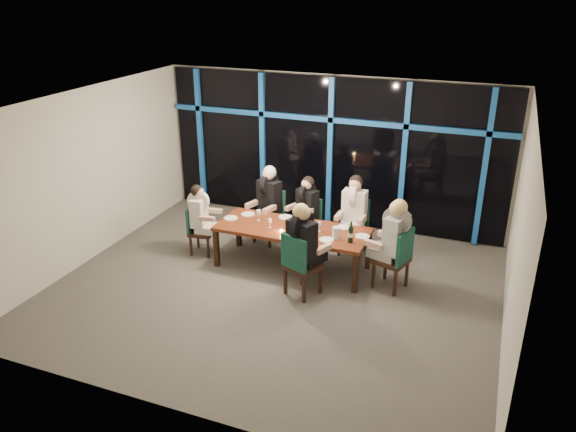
{
  "coord_description": "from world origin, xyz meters",
  "views": [
    {
      "loc": [
        3.09,
        -7.34,
        4.67
      ],
      "look_at": [
        0.0,
        0.6,
        1.05
      ],
      "focal_mm": 35.0,
      "sensor_mm": 36.0,
      "label": 1
    }
  ],
  "objects": [
    {
      "name": "room",
      "position": [
        0.0,
        0.0,
        2.02
      ],
      "size": [
        7.04,
        7.0,
        3.02
      ],
      "color": "#5B5751",
      "rests_on": "ground"
    },
    {
      "name": "window_wall",
      "position": [
        0.01,
        2.93,
        1.55
      ],
      "size": [
        6.86,
        0.43,
        2.94
      ],
      "color": "black",
      "rests_on": "ground"
    },
    {
      "name": "dining_table",
      "position": [
        0.0,
        0.8,
        0.68
      ],
      "size": [
        2.6,
        1.0,
        0.75
      ],
      "color": "maroon",
      "rests_on": "ground"
    },
    {
      "name": "chair_far_left",
      "position": [
        -0.77,
        1.69,
        0.57
      ],
      "size": [
        0.59,
        0.59,
        1.03
      ],
      "rotation": [
        0.0,
        0.0,
        -0.29
      ],
      "color": "black",
      "rests_on": "ground"
    },
    {
      "name": "chair_far_mid",
      "position": [
        -0.05,
        1.78,
        0.52
      ],
      "size": [
        0.56,
        0.56,
        0.93
      ],
      "rotation": [
        0.0,
        0.0,
        -0.37
      ],
      "color": "black",
      "rests_on": "ground"
    },
    {
      "name": "chair_far_right",
      "position": [
        0.83,
        1.79,
        0.57
      ],
      "size": [
        0.48,
        0.48,
        1.01
      ],
      "rotation": [
        0.0,
        0.0,
        -0.02
      ],
      "color": "black",
      "rests_on": "ground"
    },
    {
      "name": "chair_end_left",
      "position": [
        -1.79,
        0.71,
        0.5
      ],
      "size": [
        0.47,
        0.47,
        0.9
      ],
      "rotation": [
        0.0,
        0.0,
        1.7
      ],
      "color": "black",
      "rests_on": "ground"
    },
    {
      "name": "chair_end_right",
      "position": [
        1.82,
        0.7,
        0.59
      ],
      "size": [
        0.62,
        0.62,
        1.06
      ],
      "rotation": [
        0.0,
        0.0,
        4.41
      ],
      "color": "black",
      "rests_on": "ground"
    },
    {
      "name": "chair_near_mid",
      "position": [
        0.44,
        -0.06,
        0.6
      ],
      "size": [
        0.65,
        0.65,
        1.07
      ],
      "rotation": [
        0.0,
        0.0,
        2.75
      ],
      "color": "black",
      "rests_on": "ground"
    },
    {
      "name": "diner_far_left",
      "position": [
        -0.79,
        1.6,
        0.98
      ],
      "size": [
        0.6,
        0.7,
        1.0
      ],
      "rotation": [
        0.0,
        0.0,
        -0.29
      ],
      "color": "black",
      "rests_on": "ground"
    },
    {
      "name": "diner_far_mid",
      "position": [
        -0.07,
        1.71,
        0.89
      ],
      "size": [
        0.57,
        0.64,
        0.91
      ],
      "rotation": [
        0.0,
        0.0,
        -0.37
      ],
      "color": "black",
      "rests_on": "ground"
    },
    {
      "name": "diner_far_right",
      "position": [
        0.83,
        1.71,
        0.97
      ],
      "size": [
        0.51,
        0.63,
        0.99
      ],
      "rotation": [
        0.0,
        0.0,
        -0.02
      ],
      "color": "white",
      "rests_on": "ground"
    },
    {
      "name": "diner_end_left",
      "position": [
        -1.72,
        0.72,
        0.86
      ],
      "size": [
        0.59,
        0.48,
        0.88
      ],
      "rotation": [
        0.0,
        0.0,
        1.7
      ],
      "color": "white",
      "rests_on": "ground"
    },
    {
      "name": "diner_end_right",
      "position": [
        1.74,
        0.72,
        1.01
      ],
      "size": [
        0.72,
        0.62,
        1.03
      ],
      "rotation": [
        0.0,
        0.0,
        4.41
      ],
      "color": "black",
      "rests_on": "ground"
    },
    {
      "name": "diner_near_mid",
      "position": [
        0.48,
        0.02,
        1.02
      ],
      "size": [
        0.66,
        0.73,
        1.04
      ],
      "rotation": [
        0.0,
        0.0,
        2.75
      ],
      "color": "black",
      "rests_on": "ground"
    },
    {
      "name": "plate_far_left",
      "position": [
        -0.95,
        1.06,
        0.76
      ],
      "size": [
        0.24,
        0.24,
        0.01
      ],
      "primitive_type": "cylinder",
      "color": "white",
      "rests_on": "dining_table"
    },
    {
      "name": "plate_far_mid",
      "position": [
        -0.28,
        1.18,
        0.76
      ],
      "size": [
        0.24,
        0.24,
        0.01
      ],
      "primitive_type": "cylinder",
      "color": "white",
      "rests_on": "dining_table"
    },
    {
      "name": "plate_far_right",
      "position": [
        0.82,
        1.14,
        0.76
      ],
      "size": [
        0.24,
        0.24,
        0.01
      ],
      "primitive_type": "cylinder",
      "color": "white",
      "rests_on": "dining_table"
    },
    {
      "name": "plate_end_left",
      "position": [
        -1.16,
        0.79,
        0.76
      ],
      "size": [
        0.24,
        0.24,
        0.01
      ],
      "primitive_type": "cylinder",
      "color": "white",
      "rests_on": "dining_table"
    },
    {
      "name": "plate_end_right",
      "position": [
        1.2,
        0.89,
        0.76
      ],
      "size": [
        0.24,
        0.24,
        0.01
      ],
      "primitive_type": "cylinder",
      "color": "white",
      "rests_on": "dining_table"
    },
    {
      "name": "plate_near_mid",
      "position": [
        0.69,
        0.55,
        0.76
      ],
      "size": [
        0.24,
        0.24,
        0.01
      ],
      "primitive_type": "cylinder",
      "color": "white",
      "rests_on": "dining_table"
    },
    {
      "name": "wine_bottle",
      "position": [
        1.07,
        0.62,
        0.89
      ],
      "size": [
        0.08,
        0.08,
        0.36
      ],
      "rotation": [
        0.0,
        0.0,
        0.12
      ],
      "color": "black",
      "rests_on": "dining_table"
    },
    {
      "name": "water_pitcher",
      "position": [
        0.81,
        0.65,
        0.85
      ],
      "size": [
        0.13,
        0.11,
        0.21
      ],
      "rotation": [
        0.0,
        0.0,
        -0.25
      ],
      "color": "white",
      "rests_on": "dining_table"
    },
    {
      "name": "tea_light",
      "position": [
        -0.12,
        0.59,
        0.76
      ],
      "size": [
        0.05,
        0.05,
        0.03
      ],
      "primitive_type": "cylinder",
      "color": "#FFAC4C",
      "rests_on": "dining_table"
    },
    {
      "name": "wine_glass_a",
      "position": [
        -0.36,
        0.67,
        0.87
      ],
      "size": [
        0.06,
        0.06,
        0.16
      ],
      "color": "silver",
      "rests_on": "dining_table"
    },
    {
      "name": "wine_glass_b",
      "position": [
        0.09,
        0.99,
        0.88
      ],
      "size": [
        0.07,
        0.07,
        0.17
      ],
      "color": "white",
      "rests_on": "dining_table"
    },
    {
      "name": "wine_glass_c",
      "position": [
        0.47,
        0.84,
        0.87
      ],
      "size": [
        0.06,
        0.06,
        0.16
      ],
      "color": "silver",
      "rests_on": "dining_table"
    },
    {
      "name": "wine_glass_d",
      "position": [
        -0.66,
        0.89,
        0.89
      ],
      "size": [
        0.08,
        0.08,
        0.2
      ],
      "color": "silver",
      "rests_on": "dining_table"
    },
    {
      "name": "wine_glass_e",
      "position": [
        0.97,
        0.96,
        0.88
      ],
      "size": [
        0.07,
        0.07,
        0.18
      ],
      "color": "silver",
      "rests_on": "dining_table"
    }
  ]
}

